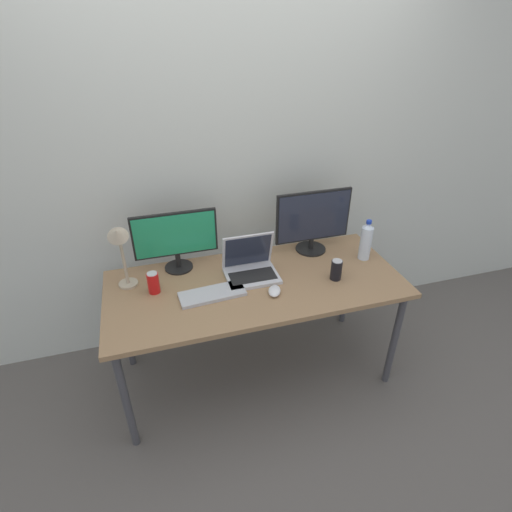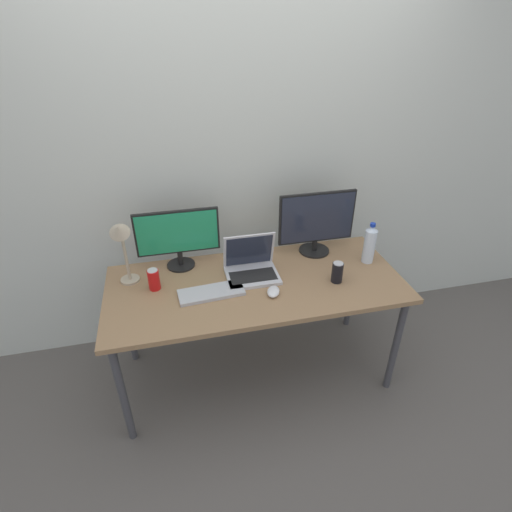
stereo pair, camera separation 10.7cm
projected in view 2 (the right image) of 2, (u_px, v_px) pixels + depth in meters
The scene contains 12 objects.
ground_plane at pixel (256, 371), 2.72m from camera, with size 16.00×16.00×0.00m, color #5B5651.
wall_back at pixel (235, 158), 2.54m from camera, with size 7.00×0.08×2.60m, color silver.
work_desk at pixel (256, 291), 2.37m from camera, with size 1.73×0.75×0.74m.
monitor_left at pixel (178, 236), 2.38m from camera, with size 0.50×0.17×0.38m.
monitor_center at pixel (317, 221), 2.53m from camera, with size 0.50×0.20×0.41m.
laptop_silver at pixel (251, 266), 2.38m from camera, with size 0.31×0.25×0.25m.
keyboard_main at pixel (211, 292), 2.24m from camera, with size 0.37×0.14×0.02m, color #B2B2B7.
mouse_by_keyboard at pixel (273, 292), 2.23m from camera, with size 0.07×0.11×0.03m, color silver.
water_bottle at pixel (370, 244), 2.47m from camera, with size 0.07×0.07×0.27m.
soda_can_near_keyboard at pixel (154, 279), 2.25m from camera, with size 0.07×0.07×0.13m.
soda_can_by_laptop at pixel (337, 272), 2.32m from camera, with size 0.07×0.07×0.13m.
desk_lamp at pixel (122, 242), 2.17m from camera, with size 0.11×0.18×0.42m.
Camera 2 is at (-0.44, -1.87, 2.09)m, focal length 28.00 mm.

